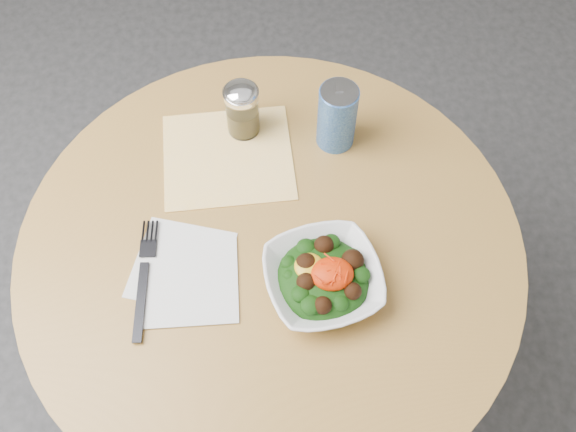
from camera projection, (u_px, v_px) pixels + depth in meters
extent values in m
plane|color=#2A2A2D|center=(277.00, 370.00, 1.78)|extent=(6.00, 6.00, 0.00)
cylinder|color=black|center=(276.00, 368.00, 1.77)|extent=(0.52, 0.52, 0.03)
cylinder|color=black|center=(274.00, 323.00, 1.48)|extent=(0.10, 0.10, 0.71)
cylinder|color=#B88E42|center=(270.00, 247.00, 1.15)|extent=(0.90, 0.90, 0.04)
cube|color=#FFA60D|center=(228.00, 157.00, 1.23)|extent=(0.25, 0.23, 0.00)
cube|color=silver|center=(181.00, 265.00, 1.11)|extent=(0.20, 0.20, 0.00)
cube|color=silver|center=(191.00, 282.00, 1.09)|extent=(0.16, 0.16, 0.00)
imported|color=silver|center=(323.00, 279.00, 1.07)|extent=(0.23, 0.23, 0.05)
ellipsoid|color=black|center=(323.00, 279.00, 1.07)|extent=(0.16, 0.16, 0.06)
ellipsoid|color=gold|center=(309.00, 266.00, 1.06)|extent=(0.05, 0.05, 0.02)
ellipsoid|color=red|center=(332.00, 274.00, 1.05)|extent=(0.07, 0.06, 0.03)
cube|color=black|center=(141.00, 302.00, 1.07)|extent=(0.02, 0.15, 0.00)
cube|color=black|center=(149.00, 240.00, 1.13)|extent=(0.03, 0.08, 0.00)
cylinder|color=silver|center=(243.00, 113.00, 1.22)|extent=(0.06, 0.06, 0.10)
cylinder|color=olive|center=(243.00, 120.00, 1.24)|extent=(0.05, 0.05, 0.05)
cylinder|color=white|center=(241.00, 94.00, 1.17)|extent=(0.07, 0.07, 0.01)
ellipsoid|color=white|center=(241.00, 92.00, 1.17)|extent=(0.06, 0.06, 0.03)
cylinder|color=navy|center=(337.00, 117.00, 1.19)|extent=(0.07, 0.07, 0.14)
cylinder|color=#B9B9C0|center=(340.00, 92.00, 1.13)|extent=(0.07, 0.07, 0.00)
cube|color=#B9B9C0|center=(339.00, 87.00, 1.14)|extent=(0.01, 0.02, 0.00)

